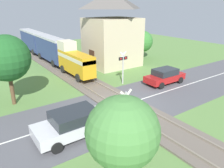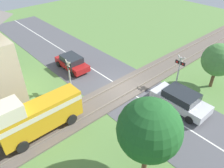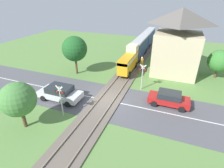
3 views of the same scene
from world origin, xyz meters
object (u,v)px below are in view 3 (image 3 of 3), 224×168
train (141,45)px  crossing_signal_west_approach (61,97)px  station_building (177,44)px  car_far_side (169,98)px  pedestrian_by_station (142,63)px  crossing_signal_east_approach (142,74)px  car_near_crossing (60,93)px

train → crossing_signal_west_approach: (-2.72, -18.82, 0.04)m
station_building → car_far_side: bearing=-88.9°
crossing_signal_west_approach → pedestrian_by_station: size_ratio=1.68×
train → car_far_side: size_ratio=5.33×
crossing_signal_west_approach → pedestrian_by_station: bearing=72.6°
train → crossing_signal_east_approach: bearing=-76.8°
train → car_near_crossing: size_ratio=4.65×
car_near_crossing → crossing_signal_west_approach: bearing=-50.3°
car_near_crossing → crossing_signal_east_approach: (7.25, 5.05, 1.16)m
car_near_crossing → station_building: (10.23, 10.98, 3.27)m
car_near_crossing → pedestrian_by_station: size_ratio=2.46×
car_near_crossing → train: bearing=74.8°
car_far_side → crossing_signal_west_approach: size_ratio=1.28×
car_near_crossing → crossing_signal_east_approach: bearing=34.9°
crossing_signal_east_approach → pedestrian_by_station: size_ratio=1.68×
car_near_crossing → crossing_signal_east_approach: size_ratio=1.47×
crossing_signal_east_approach → pedestrian_by_station: bearing=102.5°
car_far_side → pedestrian_by_station: size_ratio=2.15×
train → station_building: (5.70, -5.66, 2.16)m
crossing_signal_east_approach → station_building: size_ratio=0.36×
train → crossing_signal_east_approach: (2.72, -11.59, 0.04)m
car_far_side → station_building: size_ratio=0.47×
crossing_signal_west_approach → station_building: bearing=57.4°
station_building → pedestrian_by_station: bearing=-180.0°
crossing_signal_west_approach → crossing_signal_east_approach: bearing=53.0°
crossing_signal_east_approach → station_building: station_building is taller
train → car_far_side: bearing=-67.0°
crossing_signal_east_approach → pedestrian_by_station: 6.17m
train → pedestrian_by_station: train is taller
car_far_side → crossing_signal_west_approach: bearing=-149.5°
car_near_crossing → crossing_signal_west_approach: 3.05m
station_building → pedestrian_by_station: 5.37m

